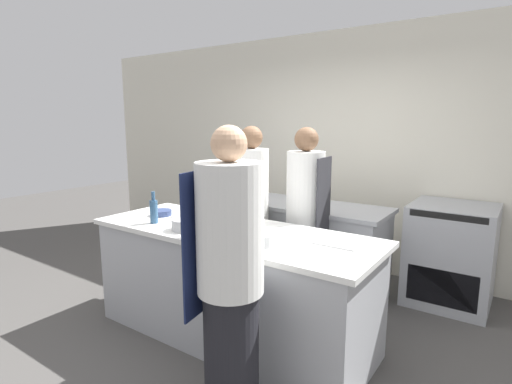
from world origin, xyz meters
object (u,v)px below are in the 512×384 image
Objects in this scene: oven_range at (450,254)px; bowl_prep_small at (162,213)px; bottle_wine at (192,205)px; bowl_wooden_salad at (186,224)px; bottle_vinegar at (193,225)px; bottle_olive_oil at (154,211)px; bowl_ceramic_blue at (258,238)px; chef_at_stove at (305,222)px; bowl_mixing_large at (207,219)px; chef_at_prep_near at (230,280)px; chef_at_pass_far at (251,214)px.

bowl_prep_small is (-2.17, -1.70, 0.45)m from oven_range.
bottle_wine is 1.15× the size of bowl_wooden_salad.
bottle_vinegar is 0.87× the size of bottle_wine.
bottle_olive_oil is (-2.01, -1.92, 0.53)m from oven_range.
oven_range is at bearing 63.06° from bowl_ceramic_blue.
chef_at_stove is 7.96× the size of bowl_mixing_large.
bottle_wine is 0.30m from bowl_mixing_large.
bowl_prep_small is at bearing 170.58° from bowl_ceramic_blue.
chef_at_stove reaches higher than bowl_ceramic_blue.
chef_at_prep_near is at bearing -42.12° from bowl_mixing_large.
chef_at_pass_far is 9.45× the size of bowl_prep_small.
chef_at_prep_near is at bearing -28.21° from bowl_prep_small.
chef_at_stove reaches higher than bowl_wooden_salad.
oven_range is 4.53× the size of bowl_mixing_large.
chef_at_stove reaches higher than bottle_olive_oil.
bowl_prep_small is at bearing -174.79° from bowl_mixing_large.
oven_range is 1.51m from chef_at_stove.
chef_at_stove is at bearing 33.30° from bowl_prep_small.
chef_at_pass_far is 0.85m from bowl_prep_small.
bowl_mixing_large is at bearing 93.86° from bowl_wooden_salad.
bowl_mixing_large is at bearing 118.43° from bottle_vinegar.
chef_at_pass_far reaches higher than bowl_wooden_salad.
bottle_wine is at bearing -141.20° from oven_range.
bottle_wine is at bearing 127.99° from bowl_wooden_salad.
chef_at_pass_far is 1.02m from bottle_vinegar.
bowl_prep_small is (-0.72, 0.34, -0.07)m from bottle_vinegar.
bowl_wooden_salad reaches higher than bowl_prep_small.
bowl_mixing_large is 0.73m from bowl_ceramic_blue.
chef_at_prep_near is 1.17m from bowl_mixing_large.
oven_range reaches higher than bowl_mixing_large.
oven_range is 2.57m from bowl_wooden_salad.
oven_range is 3.50× the size of bowl_ceramic_blue.
bowl_ceramic_blue is (1.05, 0.02, -0.07)m from bottle_olive_oil.
oven_range is 5.36× the size of bowl_prep_small.
bottle_wine reaches higher than bowl_mixing_large.
bottle_olive_oil is 0.38m from bottle_wine.
chef_at_stove is 0.89m from bowl_mixing_large.
bottle_olive_oil is (-0.94, -0.94, 0.16)m from chef_at_stove.
bowl_ceramic_blue is at bearing -19.94° from bottle_wine.
chef_at_pass_far is 6.39× the size of bottle_olive_oil.
bottle_wine is (-0.48, 0.49, 0.01)m from bottle_vinegar.
chef_at_pass_far reaches higher than bowl_mixing_large.
chef_at_prep_near is at bearing -22.95° from bottle_olive_oil.
chef_at_pass_far is 7.50× the size of bottle_vinegar.
bottle_vinegar reaches higher than bowl_wooden_salad.
chef_at_prep_near reaches higher than bowl_prep_small.
bottle_vinegar is 1.00× the size of bowl_wooden_salad.
chef_at_stove is 1.04m from bottle_wine.
bowl_ceramic_blue is (0.66, -0.86, 0.09)m from chef_at_pass_far.
chef_at_prep_near is at bearing -71.82° from bowl_ceramic_blue.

